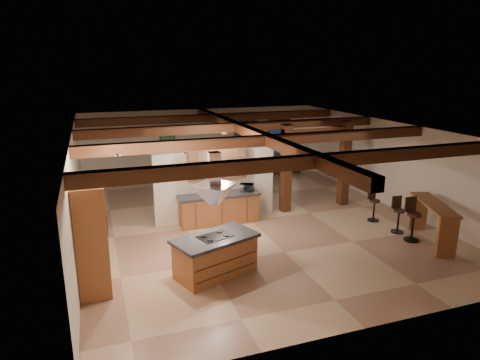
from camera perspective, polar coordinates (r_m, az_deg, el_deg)
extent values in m
plane|color=tan|center=(13.44, 1.47, -5.42)|extent=(12.00, 12.00, 0.00)
plane|color=beige|center=(18.61, -5.07, 4.98)|extent=(10.00, 0.00, 10.00)
plane|color=beige|center=(8.00, 17.14, -9.74)|extent=(10.00, 0.00, 10.00)
plane|color=beige|center=(12.22, -21.00, -1.42)|extent=(0.00, 12.00, 12.00)
plane|color=beige|center=(15.45, 19.13, 2.09)|extent=(0.00, 12.00, 12.00)
plane|color=#3E2013|center=(12.72, 1.55, 6.91)|extent=(12.00, 12.00, 0.00)
cube|color=#3B1B0E|center=(9.17, 10.45, 2.53)|extent=(10.00, 0.25, 0.28)
cube|color=#3B1B0E|center=(11.55, 3.85, 5.33)|extent=(10.00, 0.25, 0.28)
cube|color=#3B1B0E|center=(13.95, -0.36, 7.07)|extent=(10.00, 0.25, 0.28)
cube|color=#3B1B0E|center=(16.50, -3.44, 8.30)|extent=(10.00, 0.25, 0.28)
cube|color=#3B1B0E|center=(12.74, 1.55, 6.28)|extent=(0.28, 12.00, 0.28)
cube|color=#3B1B0E|center=(13.99, 6.15, 1.54)|extent=(0.30, 0.30, 2.90)
cube|color=#3B1B0E|center=(15.04, 13.76, 2.15)|extent=(0.30, 0.30, 2.90)
cube|color=#3B1B0E|center=(14.27, 10.31, 6.36)|extent=(2.50, 0.28, 0.28)
cube|color=beige|center=(13.25, -3.32, -0.74)|extent=(3.80, 0.18, 2.20)
cube|color=#996331|center=(9.82, -19.21, -6.77)|extent=(0.64, 1.60, 2.40)
cube|color=silver|center=(9.84, -17.43, -6.89)|extent=(0.06, 0.62, 0.95)
cube|color=black|center=(9.76, -17.29, -5.78)|extent=(0.01, 0.50, 0.28)
cube|color=#996331|center=(13.09, -2.80, -4.00)|extent=(2.40, 0.60, 0.86)
cube|color=black|center=(12.95, -2.83, -2.04)|extent=(2.50, 0.66, 0.08)
cube|color=#996331|center=(12.90, -3.15, 2.26)|extent=(1.80, 0.34, 0.95)
cube|color=silver|center=(12.73, -2.92, 2.09)|extent=(1.74, 0.02, 0.90)
pyramid|color=silver|center=(9.55, -3.41, -3.18)|extent=(1.10, 1.10, 0.45)
cube|color=silver|center=(9.32, -3.49, 1.54)|extent=(0.26, 0.22, 0.73)
cube|color=#3B1B0E|center=(19.12, 0.81, 5.46)|extent=(1.10, 0.05, 1.70)
cube|color=#0D1B32|center=(19.09, 0.84, 5.45)|extent=(0.95, 0.02, 1.55)
cube|color=#3B1B0E|center=(19.72, 5.20, 5.70)|extent=(1.10, 0.05, 1.70)
cube|color=#0D1B32|center=(19.69, 5.24, 5.69)|extent=(0.95, 0.02, 1.55)
cube|color=#3B1B0E|center=(18.20, -9.64, 5.39)|extent=(0.65, 0.04, 0.85)
cube|color=#225133|center=(18.18, -9.63, 5.38)|extent=(0.55, 0.01, 0.75)
cylinder|color=silver|center=(9.34, -7.32, 3.58)|extent=(0.16, 0.16, 0.03)
cylinder|color=silver|center=(11.93, -2.11, 6.21)|extent=(0.16, 0.16, 0.03)
cylinder|color=silver|center=(9.46, -16.04, 3.25)|extent=(0.16, 0.16, 0.03)
cube|color=#996331|center=(10.03, -3.30, -10.23)|extent=(1.99, 1.44, 0.86)
cube|color=black|center=(9.84, -3.34, -7.77)|extent=(2.14, 1.60, 0.08)
cube|color=black|center=(9.82, -3.34, -7.53)|extent=(0.87, 0.72, 0.02)
imported|color=#421C10|center=(15.83, -1.67, -0.88)|extent=(2.01, 1.16, 0.70)
imported|color=black|center=(18.96, 2.32, 1.71)|extent=(2.32, 1.48, 0.63)
imported|color=#AFAFB3|center=(13.17, 0.92, -1.01)|extent=(0.49, 0.43, 0.23)
cube|color=#996331|center=(12.61, 24.48, -2.98)|extent=(1.27, 2.19, 0.06)
cube|color=#996331|center=(11.96, 25.91, -6.95)|extent=(0.49, 0.27, 1.07)
cube|color=#996331|center=(13.63, 22.72, -3.96)|extent=(0.49, 0.27, 1.07)
cube|color=#3B1B0E|center=(19.50, 7.32, 1.91)|extent=(0.61, 0.61, 0.59)
cylinder|color=black|center=(19.42, 7.36, 3.00)|extent=(0.06, 0.06, 0.17)
cone|color=#E6BE8A|center=(19.39, 7.37, 3.48)|extent=(0.29, 0.29, 0.19)
cylinder|color=black|center=(12.63, 22.18, -4.29)|extent=(0.38, 0.38, 0.07)
cube|color=black|center=(12.69, 21.78, -3.00)|extent=(0.36, 0.05, 0.42)
cylinder|color=black|center=(12.76, 22.01, -5.90)|extent=(0.06, 0.06, 0.74)
cylinder|color=black|center=(12.88, 21.86, -7.40)|extent=(0.42, 0.42, 0.03)
cylinder|color=black|center=(13.13, 20.47, -3.85)|extent=(0.33, 0.33, 0.06)
cube|color=black|center=(13.19, 20.17, -2.78)|extent=(0.31, 0.06, 0.37)
cylinder|color=black|center=(13.24, 20.34, -5.21)|extent=(0.06, 0.06, 0.64)
cylinder|color=black|center=(13.35, 20.22, -6.47)|extent=(0.37, 0.37, 0.03)
cylinder|color=black|center=(13.87, 17.52, -2.68)|extent=(0.32, 0.32, 0.06)
cube|color=black|center=(13.91, 17.17, -1.71)|extent=(0.31, 0.07, 0.36)
cylinder|color=black|center=(13.96, 17.42, -3.94)|extent=(0.05, 0.05, 0.63)
cylinder|color=black|center=(14.06, 17.32, -5.11)|extent=(0.36, 0.36, 0.03)
cube|color=#3B1B0E|center=(15.18, -4.09, -1.33)|extent=(0.49, 0.49, 0.06)
cube|color=#3B1B0E|center=(15.28, -4.10, 0.13)|extent=(0.39, 0.16, 0.70)
cylinder|color=#3B1B0E|center=(15.10, -4.69, -2.33)|extent=(0.05, 0.05, 0.39)
cylinder|color=#3B1B0E|center=(15.09, -3.48, -2.32)|extent=(0.05, 0.05, 0.39)
cylinder|color=#3B1B0E|center=(15.40, -4.66, -1.98)|extent=(0.05, 0.05, 0.39)
cylinder|color=#3B1B0E|center=(15.40, -3.47, -1.96)|extent=(0.05, 0.05, 0.39)
cube|color=#3B1B0E|center=(16.45, -4.02, -0.03)|extent=(0.49, 0.49, 0.06)
cube|color=#3B1B0E|center=(16.17, -4.05, 0.97)|extent=(0.39, 0.16, 0.70)
cylinder|color=#3B1B0E|center=(16.66, -3.45, -0.63)|extent=(0.05, 0.05, 0.39)
cylinder|color=#3B1B0E|center=(16.66, -4.55, -0.64)|extent=(0.05, 0.05, 0.39)
cylinder|color=#3B1B0E|center=(16.35, -3.45, -0.93)|extent=(0.05, 0.05, 0.39)
cylinder|color=#3B1B0E|center=(16.36, -4.57, -0.95)|extent=(0.05, 0.05, 0.39)
cube|color=#3B1B0E|center=(15.18, -1.61, -1.30)|extent=(0.49, 0.49, 0.06)
cube|color=#3B1B0E|center=(15.28, -1.64, 0.16)|extent=(0.39, 0.16, 0.70)
cylinder|color=#3B1B0E|center=(15.09, -2.19, -2.30)|extent=(0.05, 0.05, 0.39)
cylinder|color=#3B1B0E|center=(15.10, -0.98, -2.28)|extent=(0.05, 0.05, 0.39)
cylinder|color=#3B1B0E|center=(15.40, -2.21, -1.94)|extent=(0.05, 0.05, 0.39)
cylinder|color=#3B1B0E|center=(15.41, -1.03, -1.93)|extent=(0.05, 0.05, 0.39)
cube|color=#3B1B0E|center=(16.45, -1.73, 0.00)|extent=(0.49, 0.49, 0.06)
cube|color=#3B1B0E|center=(16.17, -1.72, 1.00)|extent=(0.39, 0.16, 0.70)
cylinder|color=#3B1B0E|center=(16.67, -1.19, -0.60)|extent=(0.05, 0.05, 0.39)
cylinder|color=#3B1B0E|center=(16.66, -2.29, -0.61)|extent=(0.05, 0.05, 0.39)
cylinder|color=#3B1B0E|center=(16.36, -1.15, -0.90)|extent=(0.05, 0.05, 0.39)
cylinder|color=#3B1B0E|center=(16.35, -2.27, -0.92)|extent=(0.05, 0.05, 0.39)
cube|color=#3B1B0E|center=(15.21, 0.87, -1.26)|extent=(0.49, 0.49, 0.06)
cube|color=#3B1B0E|center=(15.31, 0.82, 0.19)|extent=(0.39, 0.16, 0.70)
cylinder|color=#3B1B0E|center=(15.12, 0.30, -2.26)|extent=(0.05, 0.05, 0.39)
cylinder|color=#3B1B0E|center=(15.14, 1.51, -2.24)|extent=(0.05, 0.05, 0.39)
cylinder|color=#3B1B0E|center=(15.42, 0.23, -1.91)|extent=(0.05, 0.05, 0.39)
cylinder|color=#3B1B0E|center=(15.44, 1.41, -1.89)|extent=(0.05, 0.05, 0.39)
cube|color=#3B1B0E|center=(16.47, 0.56, 0.03)|extent=(0.49, 0.49, 0.06)
cube|color=#3B1B0E|center=(16.20, 0.60, 1.04)|extent=(0.39, 0.16, 0.70)
cylinder|color=#3B1B0E|center=(16.70, 1.07, -0.57)|extent=(0.05, 0.05, 0.39)
cylinder|color=#3B1B0E|center=(16.68, -0.03, -0.58)|extent=(0.05, 0.05, 0.39)
cylinder|color=#3B1B0E|center=(16.39, 1.15, -0.87)|extent=(0.05, 0.05, 0.39)
cylinder|color=#3B1B0E|center=(16.37, 0.03, -0.88)|extent=(0.05, 0.05, 0.39)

